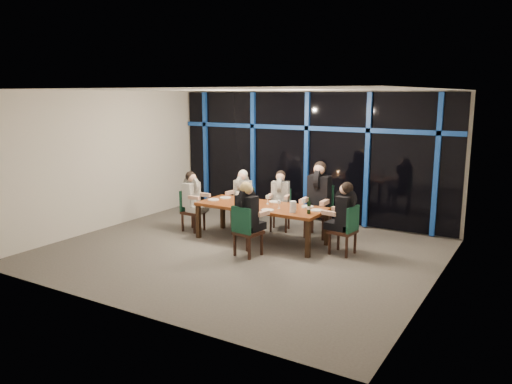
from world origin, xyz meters
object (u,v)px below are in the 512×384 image
at_px(chair_end_right, 347,228).
at_px(chair_far_right, 320,208).
at_px(diner_far_right, 319,188).
at_px(diner_end_right, 344,207).
at_px(dining_table, 261,208).
at_px(chair_end_left, 190,208).
at_px(diner_end_left, 193,192).
at_px(diner_near_mid, 248,208).
at_px(water_pitcher, 293,207).
at_px(chair_far_left, 244,205).
at_px(chair_near_mid, 245,229).
at_px(diner_far_mid, 280,192).
at_px(chair_far_mid, 281,207).
at_px(wine_bottle, 309,207).
at_px(diner_far_left, 242,190).

bearing_deg(chair_end_right, chair_far_right, -128.03).
xyz_separation_m(diner_far_right, diner_end_right, (0.87, -0.82, -0.13)).
relative_size(dining_table, chair_end_left, 2.93).
relative_size(chair_end_left, diner_end_right, 0.98).
distance_m(diner_end_left, diner_near_mid, 2.09).
height_order(diner_end_right, water_pitcher, diner_end_right).
relative_size(dining_table, chair_far_left, 2.97).
distance_m(chair_near_mid, diner_far_mid, 1.97).
bearing_deg(chair_far_mid, diner_end_right, -44.19).
bearing_deg(chair_end_right, chair_near_mid, -49.79).
relative_size(diner_far_right, water_pitcher, 4.87).
height_order(chair_far_left, chair_far_mid, chair_far_mid).
relative_size(diner_far_mid, wine_bottle, 2.81).
distance_m(chair_far_right, chair_end_left, 2.79).
xyz_separation_m(chair_end_right, diner_far_mid, (-1.86, 0.87, 0.34)).
xyz_separation_m(chair_far_mid, diner_far_right, (0.93, -0.11, 0.52)).
height_order(chair_far_mid, diner_far_right, diner_far_right).
relative_size(chair_near_mid, diner_end_right, 1.04).
bearing_deg(diner_far_right, wine_bottle, -77.51).
bearing_deg(dining_table, diner_far_right, 46.97).
distance_m(chair_far_mid, diner_far_right, 1.07).
bearing_deg(dining_table, diner_far_mid, 94.30).
relative_size(chair_end_left, water_pitcher, 4.13).
bearing_deg(wine_bottle, chair_far_mid, 135.91).
bearing_deg(chair_end_left, chair_far_right, -65.86).
relative_size(diner_end_left, wine_bottle, 2.79).
distance_m(chair_far_right, chair_near_mid, 2.06).
bearing_deg(diner_near_mid, chair_near_mid, 90.00).
bearing_deg(chair_near_mid, diner_near_mid, -90.00).
relative_size(diner_far_right, wine_bottle, 3.37).
bearing_deg(diner_far_right, diner_far_left, -178.02).
relative_size(chair_near_mid, diner_far_mid, 1.08).
bearing_deg(diner_far_mid, chair_end_left, -166.15).
xyz_separation_m(wine_bottle, water_pitcher, (-0.30, -0.06, -0.01)).
height_order(chair_far_mid, diner_far_left, diner_far_left).
bearing_deg(wine_bottle, chair_end_left, 177.83).
height_order(chair_end_right, diner_far_left, diner_far_left).
bearing_deg(diner_near_mid, chair_far_mid, -70.69).
height_order(chair_far_right, diner_far_mid, diner_far_mid).
distance_m(dining_table, diner_end_left, 1.68).
bearing_deg(chair_far_mid, chair_near_mid, -97.45).
relative_size(chair_far_right, diner_near_mid, 1.17).
height_order(diner_end_left, water_pitcher, diner_end_left).
bearing_deg(chair_near_mid, diner_end_left, -16.50).
bearing_deg(diner_far_mid, chair_near_mid, -97.74).
relative_size(dining_table, chair_far_right, 2.42).
bearing_deg(diner_end_right, diner_far_right, -127.35).
relative_size(dining_table, chair_far_mid, 2.90).
xyz_separation_m(chair_far_mid, diner_far_mid, (0.02, -0.07, 0.36)).
relative_size(chair_far_right, diner_end_left, 1.24).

